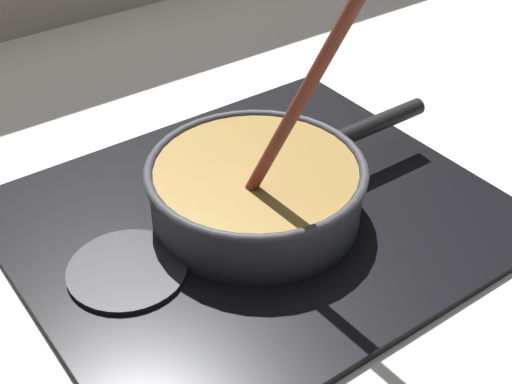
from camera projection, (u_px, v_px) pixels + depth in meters
ground at (327, 270)px, 0.83m from camera, size 2.40×1.60×0.04m
hob_plate at (256, 218)px, 0.86m from camera, size 0.56×0.48×0.01m
burner_ring at (256, 212)px, 0.86m from camera, size 0.19×0.19×0.01m
spare_burner at (127, 270)px, 0.78m from camera, size 0.13×0.13×0.01m
cooking_pan at (257, 188)px, 0.84m from camera, size 0.40×0.26×0.32m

